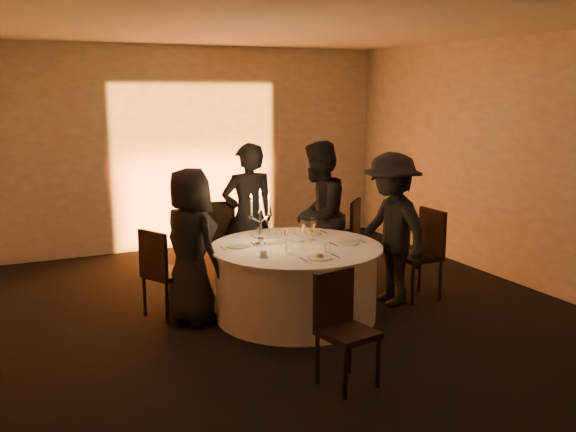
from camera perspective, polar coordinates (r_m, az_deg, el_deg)
name	(u,v)px	position (r m, az deg, el deg)	size (l,w,h in m)	color
floor	(296,316)	(6.89, 0.71, -8.89)	(7.00, 7.00, 0.00)	black
ceiling	(297,23)	(6.50, 0.78, 16.78)	(7.00, 7.00, 0.00)	silver
wall_back	(195,148)	(9.78, -8.23, 6.01)	(7.00, 7.00, 0.00)	#A29D96
wall_right	(519,162)	(8.28, 19.87, 4.53)	(7.00, 7.00, 0.00)	#A29D96
uplighter_fixture	(204,246)	(9.74, -7.48, -2.65)	(0.25, 0.12, 0.10)	black
banquet_table	(296,281)	(6.77, 0.72, -5.83)	(1.80, 1.80, 0.77)	black
chair_left	(162,268)	(6.84, -11.16, -4.59)	(0.56, 0.56, 0.95)	black
chair_back_left	(215,237)	(7.90, -6.47, -1.84)	(0.55, 0.55, 1.05)	black
chair_back_right	(346,234)	(8.09, 5.17, -1.64)	(0.63, 0.63, 1.02)	black
chair_right	(423,248)	(7.51, 11.93, -2.82)	(0.46, 0.46, 1.02)	black
chair_front	(342,322)	(5.28, 4.81, -9.35)	(0.48, 0.48, 0.93)	black
guest_left	(191,246)	(6.63, -8.63, -2.62)	(0.78, 0.51, 1.60)	black
guest_back_left	(249,217)	(7.58, -3.52, -0.13)	(0.64, 0.42, 1.76)	black
guest_back_right	(318,216)	(7.65, 2.69, 0.03)	(0.86, 0.67, 1.77)	black
guest_right	(391,229)	(7.16, 9.15, -1.18)	(1.10, 0.63, 1.70)	black
plate_left	(238,246)	(6.66, -4.43, -2.66)	(0.36, 0.25, 0.01)	white
plate_back_left	(268,235)	(7.12, -1.82, -1.71)	(0.35, 0.27, 0.01)	white
plate_back_right	(310,232)	(7.22, 1.98, -1.45)	(0.35, 0.27, 0.08)	white
plate_right	(348,243)	(6.80, 5.35, -2.38)	(0.36, 0.24, 0.01)	white
plate_front	(320,257)	(6.18, 2.83, -3.62)	(0.36, 0.25, 0.08)	white
coffee_cup	(264,254)	(6.24, -2.19, -3.38)	(0.11, 0.11, 0.07)	white
candelabra	(260,226)	(6.66, -2.47, -0.86)	(0.25, 0.12, 0.60)	white
wine_glass_a	(313,228)	(6.88, 2.25, -1.05)	(0.07, 0.07, 0.19)	white
wine_glass_b	(312,222)	(7.19, 2.13, -0.53)	(0.07, 0.07, 0.19)	white
wine_glass_c	(269,226)	(6.96, -1.69, -0.90)	(0.07, 0.07, 0.19)	white
wine_glass_d	(302,229)	(6.82, 1.25, -1.17)	(0.07, 0.07, 0.19)	white
wine_glass_e	(259,232)	(6.66, -2.57, -1.47)	(0.07, 0.07, 0.19)	white
wine_glass_f	(286,235)	(6.55, -0.14, -1.68)	(0.07, 0.07, 0.19)	white
tumbler_a	(279,234)	(7.00, -0.82, -1.61)	(0.07, 0.07, 0.09)	white
tumbler_b	(289,249)	(6.34, 0.10, -2.98)	(0.07, 0.07, 0.09)	white
tumbler_c	(328,248)	(6.41, 3.56, -2.84)	(0.07, 0.07, 0.09)	white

